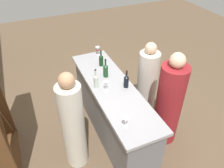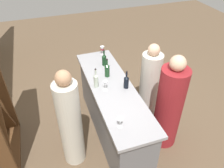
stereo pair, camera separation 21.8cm
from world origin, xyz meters
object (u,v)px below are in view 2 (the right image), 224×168
Objects in this scene: wine_glass_near_center at (105,84)px; person_center_guest at (169,107)px; wine_bottle_second_right_dark_green at (104,59)px; person_right_guest at (70,123)px; wine_glass_near_left at (102,49)px; wine_glass_near_right at (120,121)px; wine_bottle_center_olive_green at (107,70)px; wine_bottle_second_left_clear_pale at (96,80)px; wine_bottle_leftmost_near_black at (126,82)px; person_left_guest at (149,85)px.

wine_glass_near_center is 0.10× the size of person_center_guest.
person_right_guest is (-0.93, 0.78, -0.33)m from wine_bottle_second_right_dark_green.
wine_glass_near_left is 1.06m from wine_glass_near_center.
wine_glass_near_right is at bearing 176.05° from wine_glass_near_center.
wine_bottle_second_left_clear_pale is at bearing 131.23° from wine_bottle_center_olive_green.
wine_bottle_second_right_dark_green reaches higher than wine_glass_near_right.
person_right_guest is (-1.29, 0.85, -0.33)m from wine_glass_near_left.
wine_bottle_second_left_clear_pale is 1.93× the size of wine_glass_near_left.
wine_glass_near_left reaches higher than wine_glass_near_center.
wine_glass_near_center is at bearing 83.05° from wine_bottle_leftmost_near_black.
wine_bottle_leftmost_near_black reaches higher than wine_glass_near_center.
person_left_guest is at bearing -122.04° from wine_bottle_second_right_dark_green.
wine_bottle_second_left_clear_pale is at bearing 157.91° from wine_glass_near_left.
person_right_guest reaches higher than wine_glass_near_right.
wine_glass_near_center is at bearing 158.12° from wine_bottle_center_olive_green.
wine_bottle_center_olive_green reaches higher than wine_glass_near_center.
wine_glass_near_left is 1.58m from person_center_guest.
person_center_guest is at bearing -135.15° from wine_bottle_center_olive_green.
person_center_guest reaches higher than wine_bottle_center_olive_green.
wine_glass_near_left is 1.07m from person_left_guest.
wine_glass_near_right is (-1.40, 0.24, -0.00)m from wine_bottle_second_right_dark_green.
wine_bottle_leftmost_near_black is at bearing -111.78° from wine_bottle_second_left_clear_pale.
wine_glass_near_left is at bearing -11.57° from wine_bottle_second_right_dark_green.
person_left_guest reaches higher than wine_bottle_leftmost_near_black.
person_right_guest is (-0.23, 0.89, -0.33)m from wine_bottle_leftmost_near_black.
wine_bottle_leftmost_near_black is at bearing -27.02° from wine_glass_near_right.
wine_bottle_second_right_dark_green is at bearing -9.71° from wine_glass_near_right.
person_center_guest is at bearing 86.87° from person_left_guest.
wine_glass_near_center is 0.73m from person_right_guest.
wine_bottle_second_left_clear_pale is 1.12× the size of wine_bottle_second_right_dark_green.
wine_glass_near_center is at bearing 13.18° from person_left_guest.
wine_bottle_second_right_dark_green is 1.42m from wine_glass_near_right.
wine_bottle_center_olive_green is at bearing 24.97° from wine_bottle_leftmost_near_black.
person_left_guest is at bearing -74.18° from wine_glass_near_center.
person_right_guest reaches higher than wine_bottle_second_right_dark_green.
person_left_guest is (0.24, -0.86, -0.41)m from wine_glass_near_center.
wine_bottle_leftmost_near_black is 0.74m from person_center_guest.
wine_bottle_second_left_clear_pale is at bearing -28.08° from person_center_guest.
wine_glass_near_left is at bearing -22.09° from wine_bottle_second_left_clear_pale.
person_left_guest is (0.12, -0.97, -0.42)m from wine_bottle_second_left_clear_pale.
wine_bottle_second_right_dark_green is (0.70, 0.12, -0.00)m from wine_bottle_leftmost_near_black.
wine_bottle_leftmost_near_black is at bearing 3.06° from person_right_guest.
wine_glass_near_center reaches higher than wine_glass_near_right.
wine_bottle_center_olive_green reaches higher than wine_bottle_second_right_dark_green.
wine_glass_near_right is 0.10× the size of person_left_guest.
wine_glass_near_left is 0.10× the size of person_center_guest.
wine_bottle_second_left_clear_pale reaches higher than wine_bottle_center_olive_green.
wine_bottle_center_olive_green is 0.85m from person_left_guest.
person_left_guest is at bearing -63.18° from wine_bottle_leftmost_near_black.
wine_bottle_second_left_clear_pale is 0.61m from wine_bottle_second_right_dark_green.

